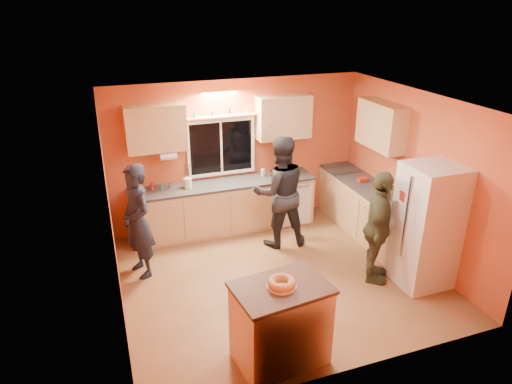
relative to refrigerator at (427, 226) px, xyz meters
name	(u,v)px	position (x,y,z in m)	size (l,w,h in m)	color
ground	(278,276)	(-1.89, 0.80, -0.90)	(4.50, 4.50, 0.00)	brown
room_shell	(278,164)	(-1.77, 1.21, 0.72)	(4.54, 4.04, 2.61)	#CF5C35
back_counter	(244,204)	(-1.88, 2.50, -0.45)	(4.23, 0.62, 0.90)	tan
right_counter	(375,216)	(0.06, 1.30, -0.45)	(0.62, 1.84, 0.90)	tan
refrigerator	(427,226)	(0.00, 0.00, 0.00)	(0.72, 0.70, 1.80)	silver
island	(281,323)	(-2.51, -0.78, -0.40)	(1.10, 0.82, 0.99)	tan
bundt_pastry	(282,283)	(-2.51, -0.78, 0.14)	(0.31, 0.31, 0.09)	tan
person_left	(138,222)	(-3.79, 1.57, -0.04)	(0.63, 0.41, 1.73)	black
person_center	(280,192)	(-1.51, 1.72, 0.04)	(0.91, 0.71, 1.88)	black
person_right	(378,228)	(-0.60, 0.28, -0.06)	(0.99, 0.41, 1.68)	#363B25
mixing_bowl	(278,173)	(-1.22, 2.53, 0.04)	(0.33, 0.33, 0.08)	black
utensil_crock	(188,183)	(-2.86, 2.50, 0.09)	(0.14, 0.14, 0.17)	#EDE6C6
potted_plant	(398,193)	(0.08, 0.81, 0.16)	(0.30, 0.26, 0.33)	gray
red_box	(362,180)	(0.05, 1.77, 0.04)	(0.16, 0.12, 0.07)	#9D2818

